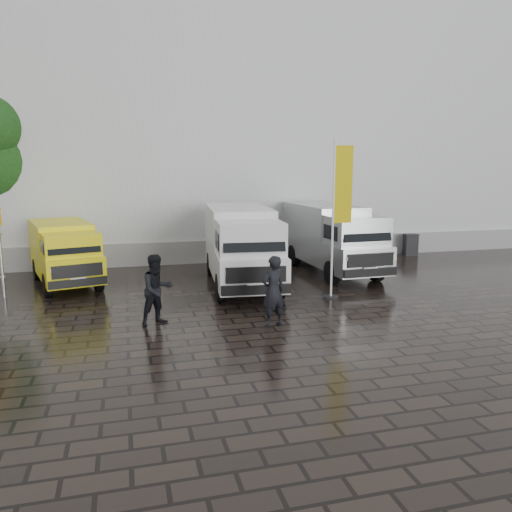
{
  "coord_description": "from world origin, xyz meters",
  "views": [
    {
      "loc": [
        -5.07,
        -13.7,
        4.21
      ],
      "look_at": [
        -0.91,
        2.2,
        1.27
      ],
      "focal_mm": 35.0,
      "sensor_mm": 36.0,
      "label": 1
    }
  ],
  "objects_px": {
    "van_yellow": "(65,254)",
    "wheelie_bin": "(411,245)",
    "person_front": "(273,291)",
    "person_tent": "(157,290)",
    "van_white": "(241,248)",
    "flagpole": "(338,210)",
    "van_silver": "(332,239)"
  },
  "relations": [
    {
      "from": "van_yellow",
      "to": "wheelie_bin",
      "type": "height_order",
      "value": "van_yellow"
    },
    {
      "from": "van_white",
      "to": "van_silver",
      "type": "distance_m",
      "value": 4.28
    },
    {
      "from": "flagpole",
      "to": "person_front",
      "type": "bearing_deg",
      "value": -140.12
    },
    {
      "from": "person_front",
      "to": "person_tent",
      "type": "relative_size",
      "value": 1.0
    },
    {
      "from": "wheelie_bin",
      "to": "person_front",
      "type": "height_order",
      "value": "person_front"
    },
    {
      "from": "van_yellow",
      "to": "person_tent",
      "type": "distance_m",
      "value": 6.3
    },
    {
      "from": "van_white",
      "to": "wheelie_bin",
      "type": "distance_m",
      "value": 10.18
    },
    {
      "from": "van_silver",
      "to": "van_white",
      "type": "bearing_deg",
      "value": -163.5
    },
    {
      "from": "van_white",
      "to": "person_front",
      "type": "xyz_separation_m",
      "value": [
        -0.23,
        -4.74,
        -0.42
      ]
    },
    {
      "from": "van_yellow",
      "to": "person_tent",
      "type": "height_order",
      "value": "van_yellow"
    },
    {
      "from": "person_front",
      "to": "flagpole",
      "type": "bearing_deg",
      "value": -156.62
    },
    {
      "from": "van_silver",
      "to": "person_tent",
      "type": "bearing_deg",
      "value": -146.56
    },
    {
      "from": "wheelie_bin",
      "to": "van_silver",
      "type": "bearing_deg",
      "value": -139.26
    },
    {
      "from": "van_white",
      "to": "wheelie_bin",
      "type": "bearing_deg",
      "value": 28.64
    },
    {
      "from": "van_yellow",
      "to": "person_tent",
      "type": "bearing_deg",
      "value": -77.15
    },
    {
      "from": "van_white",
      "to": "flagpole",
      "type": "height_order",
      "value": "flagpole"
    },
    {
      "from": "van_yellow",
      "to": "person_front",
      "type": "height_order",
      "value": "van_yellow"
    },
    {
      "from": "van_yellow",
      "to": "van_white",
      "type": "bearing_deg",
      "value": -31.06
    },
    {
      "from": "flagpole",
      "to": "wheelie_bin",
      "type": "bearing_deg",
      "value": 43.72
    },
    {
      "from": "van_white",
      "to": "wheelie_bin",
      "type": "relative_size",
      "value": 6.16
    },
    {
      "from": "van_yellow",
      "to": "person_front",
      "type": "distance_m",
      "value": 8.8
    },
    {
      "from": "flagpole",
      "to": "person_tent",
      "type": "relative_size",
      "value": 2.65
    },
    {
      "from": "van_white",
      "to": "person_front",
      "type": "bearing_deg",
      "value": -87.46
    },
    {
      "from": "van_silver",
      "to": "person_front",
      "type": "relative_size",
      "value": 3.22
    },
    {
      "from": "van_white",
      "to": "person_front",
      "type": "height_order",
      "value": "van_white"
    },
    {
      "from": "van_yellow",
      "to": "wheelie_bin",
      "type": "relative_size",
      "value": 4.64
    },
    {
      "from": "van_yellow",
      "to": "van_white",
      "type": "distance_m",
      "value": 6.38
    },
    {
      "from": "van_silver",
      "to": "wheelie_bin",
      "type": "distance_m",
      "value": 5.95
    },
    {
      "from": "van_silver",
      "to": "person_tent",
      "type": "xyz_separation_m",
      "value": [
        -7.26,
        -5.14,
        -0.38
      ]
    },
    {
      "from": "van_yellow",
      "to": "person_front",
      "type": "relative_size",
      "value": 2.5
    },
    {
      "from": "van_white",
      "to": "van_silver",
      "type": "relative_size",
      "value": 1.03
    },
    {
      "from": "wheelie_bin",
      "to": "van_yellow",
      "type": "bearing_deg",
      "value": -158.05
    }
  ]
}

